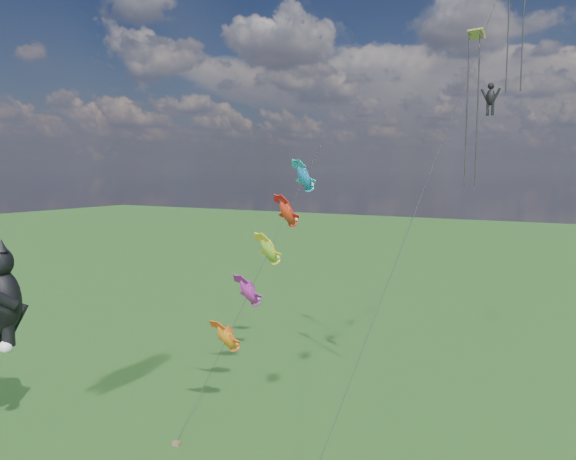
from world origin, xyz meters
The scene contains 3 objects.
ground centered at (0.00, 0.00, 0.00)m, with size 300.00×300.00×0.00m, color #10380E.
fish_windsock_rig centered at (8.41, 9.99, 9.47)m, with size 1.36×15.95×16.87m.
parafoil_rig centered at (21.43, 12.11, 19.79)m, with size 6.33×16.81×28.16m.
Camera 1 is at (27.43, -20.86, 14.80)m, focal length 35.00 mm.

